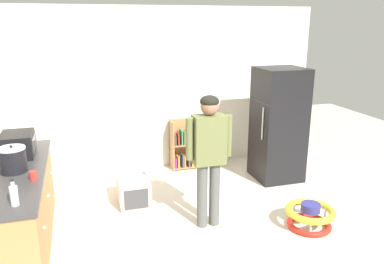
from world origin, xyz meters
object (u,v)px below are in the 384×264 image
Objects in this scene: kitchen_counter at (19,208)px; bookshelf at (190,146)px; refrigerator at (278,125)px; clear_bottle at (14,195)px; standing_person at (209,149)px; microwave at (18,145)px; crock_pot at (13,160)px; red_cup at (34,176)px; baby_walker at (310,216)px; pet_carrier at (133,191)px.

kitchen_counter is 3.10m from bookshelf.
refrigerator is 7.24× the size of clear_bottle.
clear_bottle is (-2.04, -0.69, 0.00)m from standing_person.
standing_person is 3.43× the size of microwave.
crock_pot is 0.38m from red_cup.
microwave reaches higher than clear_bottle.
bookshelf is at bearing 35.94° from crock_pot.
red_cup is at bearing 174.60° from baby_walker.
microwave is 1.95× the size of clear_bottle.
standing_person is at bearing -18.04° from microwave.
bookshelf reaches higher than pet_carrier.
microwave is (-3.72, -0.42, 0.15)m from refrigerator.
bookshelf is at bearing 48.08° from clear_bottle.
standing_person reaches higher than microwave.
baby_walker is (-0.38, -1.55, -0.73)m from refrigerator.
refrigerator reaches higher than baby_walker.
clear_bottle is 0.57m from red_cup.
kitchen_counter is 1.24× the size of refrigerator.
standing_person is at bearing -143.99° from refrigerator.
microwave is (-2.53, -1.29, 0.66)m from bookshelf.
refrigerator is 2.09× the size of bookshelf.
standing_person is 2.15m from clear_bottle.
refrigerator is 3.75m from microwave.
baby_walker is (1.18, -0.42, -0.84)m from standing_person.
red_cup reaches higher than bookshelf.
kitchen_counter is at bearing 174.81° from standing_person.
kitchen_counter is 3.41m from baby_walker.
clear_bottle is at bearing -82.33° from crock_pot.
baby_walker is at bearing -71.44° from bookshelf.
pet_carrier is 2.15m from clear_bottle.
refrigerator is at bearing 26.79° from clear_bottle.
microwave is at bearing 91.25° from crock_pot.
crock_pot reaches higher than microwave.
refrigerator is (3.72, 0.93, 0.44)m from kitchen_counter.
baby_walker is at bearing -10.53° from kitchen_counter.
pet_carrier is (1.36, 0.67, -0.27)m from kitchen_counter.
red_cup is (-1.93, -0.13, -0.05)m from standing_person.
clear_bottle is (0.12, -0.88, 0.55)m from kitchen_counter.
bookshelf is 2.92m from microwave.
kitchen_counter reaches higher than baby_walker.
crock_pot is (-3.71, -0.96, 0.15)m from refrigerator.
clear_bottle is at bearing -84.80° from microwave.
bookshelf is at bearing 44.00° from pet_carrier.
crock_pot is at bearing -152.63° from pet_carrier.
kitchen_counter is at bearing -144.58° from bookshelf.
microwave is 0.87m from red_cup.
clear_bottle is at bearing -100.94° from red_cup.
kitchen_counter is 1.34× the size of standing_person.
standing_person is 1.94m from red_cup.
refrigerator reaches higher than standing_person.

